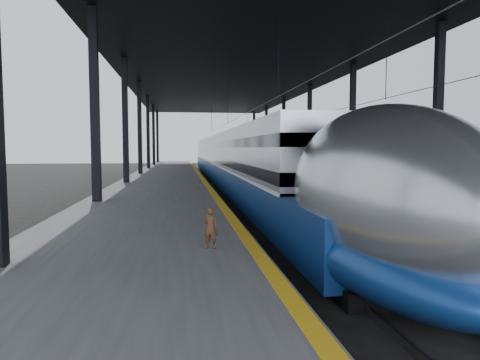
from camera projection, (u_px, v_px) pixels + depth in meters
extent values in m
plane|color=black|center=(252.00, 247.00, 13.97)|extent=(160.00, 160.00, 0.00)
cube|color=#4C4C4F|center=(165.00, 183.00, 33.20)|extent=(6.00, 80.00, 1.00)
cube|color=gold|center=(201.00, 176.00, 33.55)|extent=(0.30, 80.00, 0.01)
cube|color=slate|center=(226.00, 188.00, 33.89)|extent=(0.08, 80.00, 0.16)
cube|color=slate|center=(244.00, 188.00, 34.09)|extent=(0.08, 80.00, 0.16)
cube|color=slate|center=(287.00, 187.00, 34.59)|extent=(0.08, 80.00, 0.16)
cube|color=slate|center=(305.00, 187.00, 34.79)|extent=(0.08, 80.00, 0.16)
cube|color=black|center=(95.00, 118.00, 17.77)|extent=(0.35, 0.35, 9.00)
cube|color=black|center=(438.00, 121.00, 19.90)|extent=(0.35, 0.35, 9.00)
cube|color=black|center=(125.00, 128.00, 27.64)|extent=(0.35, 0.35, 9.00)
cube|color=black|center=(352.00, 130.00, 29.78)|extent=(0.35, 0.35, 9.00)
cube|color=black|center=(140.00, 134.00, 37.52)|extent=(0.35, 0.35, 9.00)
cube|color=black|center=(309.00, 134.00, 39.65)|extent=(0.35, 0.35, 9.00)
cube|color=black|center=(148.00, 137.00, 47.39)|extent=(0.35, 0.35, 9.00)
cube|color=black|center=(284.00, 137.00, 49.53)|extent=(0.35, 0.35, 9.00)
cube|color=black|center=(154.00, 138.00, 57.27)|extent=(0.35, 0.35, 9.00)
cube|color=black|center=(266.00, 139.00, 59.40)|extent=(0.35, 0.35, 9.00)
cube|color=black|center=(158.00, 140.00, 67.14)|extent=(0.35, 0.35, 9.00)
cube|color=black|center=(254.00, 140.00, 69.28)|extent=(0.35, 0.35, 9.00)
cube|color=black|center=(234.00, 71.00, 33.29)|extent=(18.00, 75.00, 0.45)
cylinder|color=slate|center=(235.00, 119.00, 33.59)|extent=(0.03, 74.00, 0.03)
cylinder|color=slate|center=(297.00, 120.00, 34.28)|extent=(0.03, 74.00, 0.03)
cube|color=#AAADB1|center=(226.00, 158.00, 40.67)|extent=(2.92, 57.00, 4.03)
cube|color=navy|center=(228.00, 172.00, 39.28)|extent=(3.00, 62.00, 1.56)
cube|color=silver|center=(226.00, 162.00, 40.70)|extent=(3.02, 57.00, 0.10)
cube|color=black|center=(226.00, 145.00, 40.58)|extent=(2.96, 57.00, 0.42)
cube|color=black|center=(226.00, 158.00, 40.67)|extent=(2.96, 57.00, 0.42)
ellipsoid|color=#AAADB1|center=(375.00, 196.00, 9.57)|extent=(2.92, 8.40, 4.03)
ellipsoid|color=navy|center=(373.00, 247.00, 9.66)|extent=(3.00, 8.40, 1.71)
ellipsoid|color=black|center=(448.00, 165.00, 6.94)|extent=(1.51, 2.20, 0.91)
cube|color=black|center=(373.00, 282.00, 9.72)|extent=(2.22, 2.60, 0.40)
cube|color=black|center=(240.00, 189.00, 31.44)|extent=(2.22, 2.60, 0.40)
cube|color=navy|center=(310.00, 166.00, 30.92)|extent=(2.70, 18.00, 3.66)
cube|color=gray|center=(358.00, 173.00, 22.62)|extent=(2.75, 1.20, 3.71)
cube|color=black|center=(363.00, 158.00, 21.95)|extent=(1.64, 0.06, 0.82)
cube|color=#AE1E0D|center=(362.00, 182.00, 22.04)|extent=(1.16, 0.06, 0.53)
cube|color=gray|center=(261.00, 159.00, 49.68)|extent=(2.70, 18.00, 3.66)
cube|color=gray|center=(239.00, 156.00, 68.44)|extent=(2.70, 18.00, 3.66)
cube|color=black|center=(340.00, 200.00, 25.12)|extent=(2.12, 2.40, 0.36)
cube|color=black|center=(266.00, 176.00, 46.85)|extent=(2.12, 2.40, 0.36)
imported|color=#53321B|center=(210.00, 228.00, 9.51)|extent=(0.39, 0.32, 0.93)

